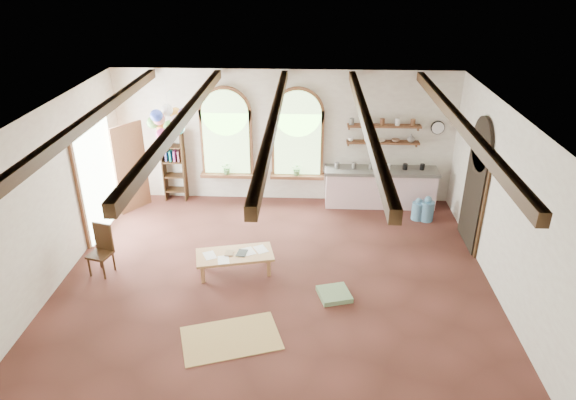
# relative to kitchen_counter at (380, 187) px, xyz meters

# --- Properties ---
(floor) EXTENTS (8.00, 8.00, 0.00)m
(floor) POSITION_rel_kitchen_counter_xyz_m (-2.30, -3.20, -0.48)
(floor) COLOR brown
(floor) RESTS_ON ground
(ceiling_beams) EXTENTS (6.20, 6.80, 0.18)m
(ceiling_beams) POSITION_rel_kitchen_counter_xyz_m (-2.30, -3.20, 2.62)
(ceiling_beams) COLOR #3D2713
(ceiling_beams) RESTS_ON ceiling
(window_left) EXTENTS (1.30, 0.28, 2.20)m
(window_left) POSITION_rel_kitchen_counter_xyz_m (-3.70, 0.23, 1.16)
(window_left) COLOR brown
(window_left) RESTS_ON floor
(window_right) EXTENTS (1.30, 0.28, 2.20)m
(window_right) POSITION_rel_kitchen_counter_xyz_m (-2.00, 0.23, 1.16)
(window_right) COLOR brown
(window_right) RESTS_ON floor
(left_doorway) EXTENTS (0.10, 1.90, 2.50)m
(left_doorway) POSITION_rel_kitchen_counter_xyz_m (-6.25, -1.40, 0.67)
(left_doorway) COLOR brown
(left_doorway) RESTS_ON floor
(right_doorway) EXTENTS (0.10, 1.30, 2.40)m
(right_doorway) POSITION_rel_kitchen_counter_xyz_m (1.65, -1.70, 0.62)
(right_doorway) COLOR black
(right_doorway) RESTS_ON floor
(kitchen_counter) EXTENTS (2.68, 0.62, 0.94)m
(kitchen_counter) POSITION_rel_kitchen_counter_xyz_m (0.00, 0.00, 0.00)
(kitchen_counter) COLOR beige
(kitchen_counter) RESTS_ON floor
(wall_shelf_lower) EXTENTS (1.70, 0.24, 0.04)m
(wall_shelf_lower) POSITION_rel_kitchen_counter_xyz_m (0.00, 0.18, 1.07)
(wall_shelf_lower) COLOR brown
(wall_shelf_lower) RESTS_ON wall_back
(wall_shelf_upper) EXTENTS (1.70, 0.24, 0.04)m
(wall_shelf_upper) POSITION_rel_kitchen_counter_xyz_m (0.00, 0.18, 1.47)
(wall_shelf_upper) COLOR brown
(wall_shelf_upper) RESTS_ON wall_back
(wall_clock) EXTENTS (0.32, 0.04, 0.32)m
(wall_clock) POSITION_rel_kitchen_counter_xyz_m (1.25, 0.25, 1.42)
(wall_clock) COLOR black
(wall_clock) RESTS_ON wall_back
(bookshelf) EXTENTS (0.53, 0.32, 1.80)m
(bookshelf) POSITION_rel_kitchen_counter_xyz_m (-5.00, 0.12, 0.42)
(bookshelf) COLOR #3D2713
(bookshelf) RESTS_ON floor
(coffee_table) EXTENTS (1.56, 0.97, 0.41)m
(coffee_table) POSITION_rel_kitchen_counter_xyz_m (-3.09, -3.07, -0.11)
(coffee_table) COLOR #B28151
(coffee_table) RESTS_ON floor
(side_chair) EXTENTS (0.48, 0.48, 0.99)m
(side_chair) POSITION_rel_kitchen_counter_xyz_m (-5.62, -3.20, -0.19)
(side_chair) COLOR #3D2713
(side_chair) RESTS_ON floor
(floor_mat) EXTENTS (1.75, 1.38, 0.02)m
(floor_mat) POSITION_rel_kitchen_counter_xyz_m (-2.90, -4.95, -0.47)
(floor_mat) COLOR tan
(floor_mat) RESTS_ON floor
(floor_cushion) EXTENTS (0.66, 0.66, 0.09)m
(floor_cushion) POSITION_rel_kitchen_counter_xyz_m (-1.21, -3.76, -0.43)
(floor_cushion) COLOR #698B60
(floor_cushion) RESTS_ON floor
(water_jug_a) EXTENTS (0.28, 0.28, 0.54)m
(water_jug_a) POSITION_rel_kitchen_counter_xyz_m (0.80, -0.70, -0.24)
(water_jug_a) COLOR #548DB4
(water_jug_a) RESTS_ON floor
(water_jug_b) EXTENTS (0.31, 0.31, 0.60)m
(water_jug_b) POSITION_rel_kitchen_counter_xyz_m (1.00, -0.74, -0.22)
(water_jug_b) COLOR #548DB4
(water_jug_b) RESTS_ON floor
(balloon_cluster) EXTENTS (0.99, 0.99, 1.16)m
(balloon_cluster) POSITION_rel_kitchen_counter_xyz_m (-4.70, -0.96, 1.87)
(balloon_cluster) COLOR silver
(balloon_cluster) RESTS_ON floor
(table_book) EXTENTS (0.15, 0.22, 0.02)m
(table_book) POSITION_rel_kitchen_counter_xyz_m (-3.27, -3.06, -0.05)
(table_book) COLOR olive
(table_book) RESTS_ON coffee_table
(tablet) EXTENTS (0.22, 0.29, 0.01)m
(tablet) POSITION_rel_kitchen_counter_xyz_m (-2.95, -3.04, -0.06)
(tablet) COLOR black
(tablet) RESTS_ON coffee_table
(potted_plant_left) EXTENTS (0.27, 0.23, 0.30)m
(potted_plant_left) POSITION_rel_kitchen_counter_xyz_m (-3.70, 0.12, 0.37)
(potted_plant_left) COLOR #598C4C
(potted_plant_left) RESTS_ON window_left
(potted_plant_right) EXTENTS (0.27, 0.23, 0.30)m
(potted_plant_right) POSITION_rel_kitchen_counter_xyz_m (-2.00, 0.12, 0.37)
(potted_plant_right) COLOR #598C4C
(potted_plant_right) RESTS_ON window_right
(shelf_cup_a) EXTENTS (0.12, 0.10, 0.10)m
(shelf_cup_a) POSITION_rel_kitchen_counter_xyz_m (-0.75, 0.18, 1.14)
(shelf_cup_a) COLOR white
(shelf_cup_a) RESTS_ON wall_shelf_lower
(shelf_cup_b) EXTENTS (0.10, 0.10, 0.09)m
(shelf_cup_b) POSITION_rel_kitchen_counter_xyz_m (-0.40, 0.18, 1.14)
(shelf_cup_b) COLOR beige
(shelf_cup_b) RESTS_ON wall_shelf_lower
(shelf_bowl_a) EXTENTS (0.22, 0.22, 0.05)m
(shelf_bowl_a) POSITION_rel_kitchen_counter_xyz_m (-0.05, 0.18, 1.12)
(shelf_bowl_a) COLOR beige
(shelf_bowl_a) RESTS_ON wall_shelf_lower
(shelf_bowl_b) EXTENTS (0.20, 0.20, 0.06)m
(shelf_bowl_b) POSITION_rel_kitchen_counter_xyz_m (0.30, 0.18, 1.12)
(shelf_bowl_b) COLOR #8C664C
(shelf_bowl_b) RESTS_ON wall_shelf_lower
(shelf_vase) EXTENTS (0.18, 0.18, 0.19)m
(shelf_vase) POSITION_rel_kitchen_counter_xyz_m (0.65, 0.18, 1.19)
(shelf_vase) COLOR slate
(shelf_vase) RESTS_ON wall_shelf_lower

